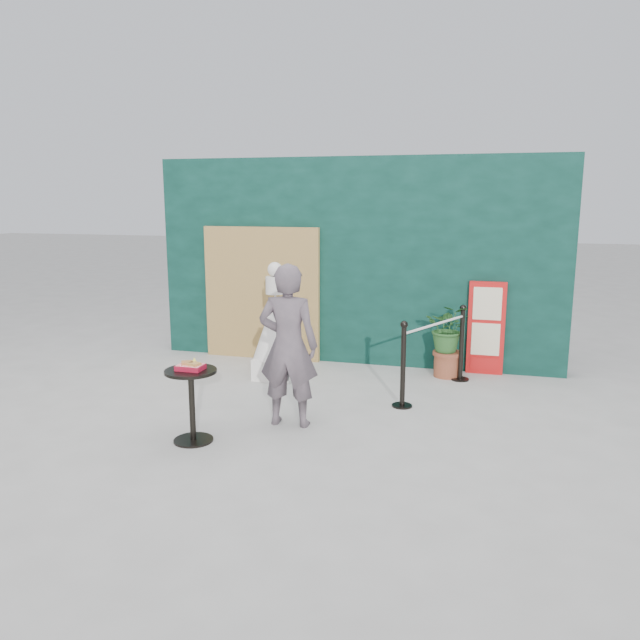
{
  "coord_description": "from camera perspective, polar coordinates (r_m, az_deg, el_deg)",
  "views": [
    {
      "loc": [
        1.94,
        -5.79,
        2.44
      ],
      "look_at": [
        0.0,
        1.2,
        1.0
      ],
      "focal_mm": 35.0,
      "sensor_mm": 36.0,
      "label": 1
    }
  ],
  "objects": [
    {
      "name": "woman",
      "position": [
        6.65,
        -2.92,
        -2.35
      ],
      "size": [
        0.67,
        0.46,
        1.76
      ],
      "primitive_type": "imported",
      "rotation": [
        0.0,
        0.0,
        3.21
      ],
      "color": "#63555D",
      "rests_on": "ground"
    },
    {
      "name": "menu_board",
      "position": [
        8.92,
        14.95,
        -0.73
      ],
      "size": [
        0.5,
        0.07,
        1.3
      ],
      "color": "red",
      "rests_on": "ground"
    },
    {
      "name": "cafe_table",
      "position": [
        6.41,
        -11.66,
        -6.64
      ],
      "size": [
        0.52,
        0.52,
        0.75
      ],
      "color": "black",
      "rests_on": "ground"
    },
    {
      "name": "bamboo_fence",
      "position": [
        9.46,
        -5.36,
        2.42
      ],
      "size": [
        1.8,
        0.08,
        2.0
      ],
      "primitive_type": "cube",
      "color": "tan",
      "rests_on": "ground"
    },
    {
      "name": "planter",
      "position": [
        8.68,
        11.65,
        -1.33
      ],
      "size": [
        0.6,
        0.52,
        1.01
      ],
      "color": "brown",
      "rests_on": "ground"
    },
    {
      "name": "statue",
      "position": [
        8.45,
        -4.07,
        -1.04
      ],
      "size": [
        0.62,
        0.62,
        1.59
      ],
      "color": "white",
      "rests_on": "ground"
    },
    {
      "name": "ground",
      "position": [
        6.57,
        -2.85,
        -10.57
      ],
      "size": [
        60.0,
        60.0,
        0.0
      ],
      "primitive_type": "plane",
      "color": "#ADAAA5",
      "rests_on": "ground"
    },
    {
      "name": "stanchion_barrier",
      "position": [
        7.95,
        10.41,
        -3.11
      ],
      "size": [
        0.84,
        1.54,
        1.03
      ],
      "color": "black",
      "rests_on": "ground"
    },
    {
      "name": "food_basket",
      "position": [
        6.33,
        -11.74,
        -4.15
      ],
      "size": [
        0.26,
        0.19,
        0.11
      ],
      "color": "#AA122B",
      "rests_on": "cafe_table"
    },
    {
      "name": "back_wall",
      "position": [
        9.19,
        3.27,
        5.34
      ],
      "size": [
        6.0,
        0.3,
        3.0
      ],
      "primitive_type": "cube",
      "color": "black",
      "rests_on": "ground"
    }
  ]
}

